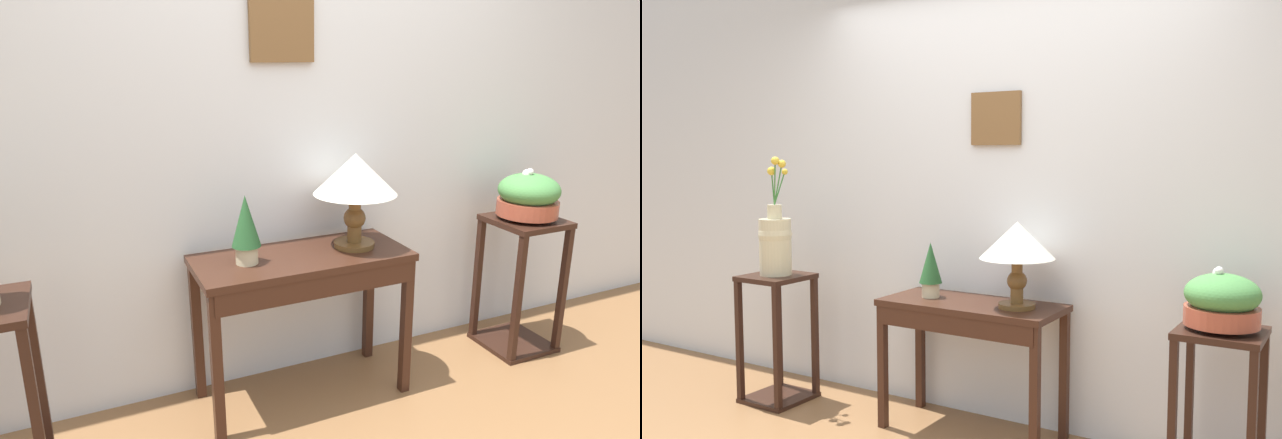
# 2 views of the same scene
# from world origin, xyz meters

# --- Properties ---
(back_wall_with_art) EXTENTS (9.00, 0.13, 2.80)m
(back_wall_with_art) POSITION_xyz_m (-0.00, 1.37, 1.40)
(back_wall_with_art) COLOR silver
(back_wall_with_art) RESTS_ON ground
(console_table) EXTENTS (1.01, 0.44, 0.74)m
(console_table) POSITION_xyz_m (-0.09, 1.04, 0.63)
(console_table) COLOR #381E14
(console_table) RESTS_ON ground
(table_lamp) EXTENTS (0.40, 0.40, 0.46)m
(table_lamp) POSITION_xyz_m (0.18, 1.06, 1.08)
(table_lamp) COLOR brown
(table_lamp) RESTS_ON console_table
(potted_plant_on_console) EXTENTS (0.13, 0.13, 0.31)m
(potted_plant_on_console) POSITION_xyz_m (-0.36, 1.06, 0.91)
(potted_plant_on_console) COLOR beige
(potted_plant_on_console) RESTS_ON console_table
(pedestal_stand_left) EXTENTS (0.37, 0.37, 0.80)m
(pedestal_stand_left) POSITION_xyz_m (-1.40, 0.89, 0.40)
(pedestal_stand_left) COLOR black
(pedestal_stand_left) RESTS_ON ground
(flower_vase_tall_left) EXTENTS (0.23, 0.20, 0.73)m
(flower_vase_tall_left) POSITION_xyz_m (-1.40, 0.89, 1.02)
(flower_vase_tall_left) COLOR beige
(flower_vase_tall_left) RESTS_ON pedestal_stand_left
(pedestal_stand_right) EXTENTS (0.37, 0.37, 0.77)m
(pedestal_stand_right) POSITION_xyz_m (1.21, 1.00, 0.39)
(pedestal_stand_right) COLOR black
(pedestal_stand_right) RESTS_ON ground
(planter_bowl_wide_right) EXTENTS (0.33, 0.33, 0.28)m
(planter_bowl_wide_right) POSITION_xyz_m (1.21, 1.00, 0.90)
(planter_bowl_wide_right) COLOR #9E4733
(planter_bowl_wide_right) RESTS_ON pedestal_stand_right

